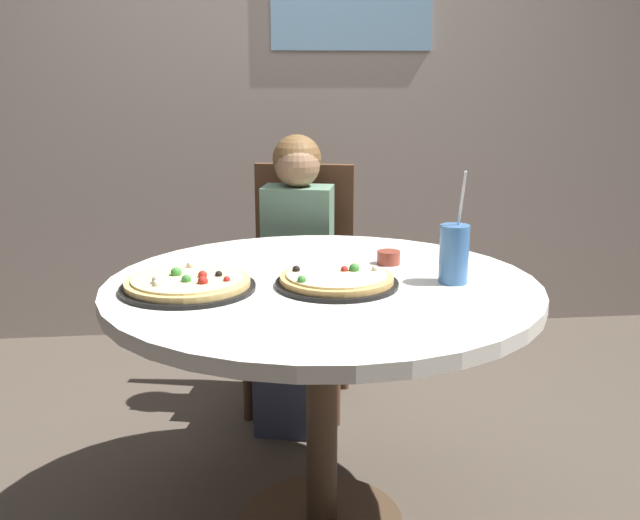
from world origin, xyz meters
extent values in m
cube|color=#A8998E|center=(0.00, 1.80, 1.45)|extent=(5.20, 0.12, 2.90)
cylinder|color=silver|center=(0.00, 0.00, 0.73)|extent=(1.19, 1.19, 0.04)
cylinder|color=#4C3826|center=(0.00, 0.00, 0.36)|extent=(0.09, 0.09, 0.69)
cylinder|color=#4C3826|center=(0.00, 0.00, 0.01)|extent=(0.48, 0.48, 0.02)
cube|color=brown|center=(0.00, 0.84, 0.43)|extent=(0.48, 0.48, 0.04)
cube|color=brown|center=(0.04, 1.01, 0.69)|extent=(0.40, 0.14, 0.52)
cylinder|color=brown|center=(-0.21, 0.71, 0.21)|extent=(0.04, 0.04, 0.41)
cylinder|color=brown|center=(0.12, 0.63, 0.21)|extent=(0.04, 0.04, 0.41)
cylinder|color=brown|center=(-0.12, 1.04, 0.21)|extent=(0.04, 0.04, 0.41)
cylinder|color=brown|center=(0.21, 0.96, 0.21)|extent=(0.04, 0.04, 0.41)
cube|color=#3F4766|center=(-0.03, 0.68, 0.23)|extent=(0.31, 0.37, 0.45)
cube|color=slate|center=(0.00, 0.82, 0.67)|extent=(0.29, 0.22, 0.44)
sphere|color=#997051|center=(0.00, 0.82, 0.97)|extent=(0.17, 0.17, 0.17)
sphere|color=brown|center=(0.00, 0.84, 0.99)|extent=(0.18, 0.18, 0.18)
cylinder|color=black|center=(0.04, -0.04, 0.76)|extent=(0.33, 0.33, 0.01)
cylinder|color=tan|center=(0.04, -0.04, 0.77)|extent=(0.31, 0.31, 0.02)
cylinder|color=beige|center=(0.04, -0.04, 0.78)|extent=(0.27, 0.27, 0.01)
sphere|color=#B2231E|center=(0.06, -0.01, 0.79)|extent=(0.02, 0.02, 0.02)
sphere|color=#387F33|center=(-0.06, -0.11, 0.79)|extent=(0.02, 0.02, 0.02)
sphere|color=beige|center=(0.14, -0.02, 0.79)|extent=(0.02, 0.02, 0.02)
sphere|color=#387F33|center=(0.09, -0.01, 0.79)|extent=(0.03, 0.03, 0.03)
sphere|color=black|center=(-0.07, 0.00, 0.79)|extent=(0.02, 0.02, 0.02)
cylinder|color=black|center=(-0.36, -0.03, 0.76)|extent=(0.36, 0.36, 0.01)
cylinder|color=#D8B266|center=(-0.36, -0.03, 0.77)|extent=(0.33, 0.33, 0.02)
cylinder|color=beige|center=(-0.36, -0.03, 0.78)|extent=(0.29, 0.29, 0.01)
sphere|color=#387F33|center=(-0.36, -0.07, 0.79)|extent=(0.03, 0.03, 0.03)
sphere|color=#387F33|center=(-0.39, -0.01, 0.79)|extent=(0.03, 0.03, 0.03)
sphere|color=#B2231E|center=(-0.32, -0.03, 0.79)|extent=(0.02, 0.02, 0.02)
sphere|color=black|center=(-0.28, -0.03, 0.79)|extent=(0.02, 0.02, 0.02)
sphere|color=beige|center=(-0.36, 0.07, 0.79)|extent=(0.02, 0.02, 0.02)
sphere|color=#B2231E|center=(-0.32, -0.09, 0.79)|extent=(0.03, 0.03, 0.03)
sphere|color=beige|center=(-0.43, -0.10, 0.79)|extent=(0.02, 0.02, 0.02)
sphere|color=#B2231E|center=(-0.26, -0.08, 0.79)|extent=(0.02, 0.02, 0.02)
sphere|color=beige|center=(-0.43, -0.08, 0.79)|extent=(0.03, 0.03, 0.03)
cylinder|color=#3F72B2|center=(0.36, -0.04, 0.83)|extent=(0.08, 0.08, 0.16)
cylinder|color=white|center=(0.37, -0.04, 0.95)|extent=(0.02, 0.04, 0.22)
cylinder|color=brown|center=(0.22, 0.17, 0.77)|extent=(0.07, 0.07, 0.04)
camera|label=1|loc=(-0.22, -1.95, 1.31)|focal=41.82mm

